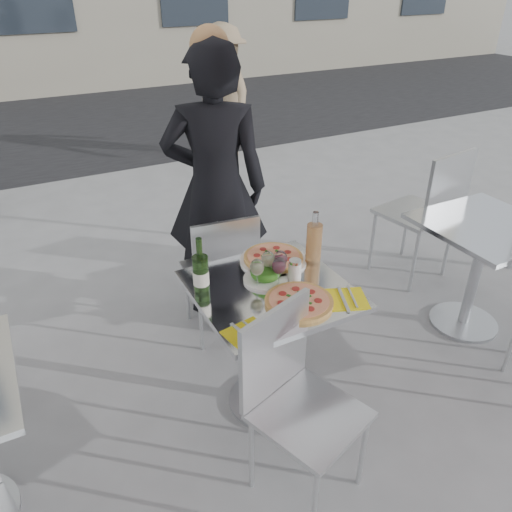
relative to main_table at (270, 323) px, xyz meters
name	(u,v)px	position (x,y,z in m)	size (l,w,h in m)	color
ground	(268,400)	(0.00, 0.00, -0.54)	(80.00, 80.00, 0.00)	slate
street_asphalt	(68,123)	(0.00, 6.50, -0.54)	(24.00, 5.00, 0.00)	black
main_table	(270,323)	(0.00, 0.00, 0.00)	(0.72, 0.72, 0.75)	#B7BABF
side_table_right	(480,254)	(1.50, 0.00, 0.00)	(0.72, 0.72, 0.75)	#B7BABF
chair_far	(222,268)	(0.02, 0.63, -0.02)	(0.44, 0.45, 0.88)	silver
chair_near	(293,390)	(-0.13, -0.44, -0.01)	(0.52, 0.53, 0.90)	silver
side_chair_rfar	(430,206)	(1.63, 0.58, 0.07)	(0.53, 0.54, 1.03)	silver
woman_diner	(216,189)	(0.13, 0.95, 0.35)	(0.65, 0.43, 1.78)	black
pedestrian_b	(224,93)	(1.55, 3.96, 0.24)	(1.01, 0.58, 1.56)	#8F795C
pizza_near	(299,301)	(0.05, -0.17, 0.22)	(0.32, 0.32, 0.02)	tan
pizza_far	(273,258)	(0.14, 0.21, 0.23)	(0.35, 0.35, 0.03)	white
salad_plate	(266,274)	(0.01, 0.07, 0.25)	(0.22, 0.22, 0.09)	white
wine_bottle	(201,273)	(-0.31, 0.11, 0.32)	(0.07, 0.08, 0.29)	#315A21
carafe	(314,243)	(0.31, 0.10, 0.33)	(0.08, 0.08, 0.29)	#E4A461
sugar_shaker	(295,270)	(0.14, 0.01, 0.26)	(0.06, 0.06, 0.11)	white
wineglass_white_a	(257,268)	(-0.06, 0.03, 0.32)	(0.07, 0.07, 0.16)	white
wineglass_white_b	(268,260)	(0.03, 0.07, 0.32)	(0.07, 0.07, 0.16)	white
wineglass_red_a	(279,267)	(0.04, 0.00, 0.32)	(0.07, 0.07, 0.16)	white
wineglass_red_b	(280,260)	(0.08, 0.05, 0.32)	(0.07, 0.07, 0.16)	white
napkin_left	(249,334)	(-0.25, -0.27, 0.21)	(0.21, 0.21, 0.01)	yellow
napkin_right	(347,299)	(0.27, -0.25, 0.21)	(0.23, 0.23, 0.01)	yellow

